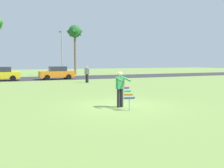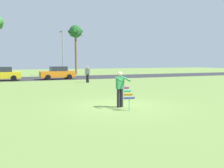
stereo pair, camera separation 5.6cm
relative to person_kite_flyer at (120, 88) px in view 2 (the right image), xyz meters
name	(u,v)px [view 2 (the right image)]	position (x,y,z in m)	size (l,w,h in m)	color
ground_plane	(120,106)	(0.14, 0.27, -0.95)	(120.00, 120.00, 0.00)	olive
road_strip	(51,78)	(0.14, 22.34, -0.95)	(120.00, 8.00, 0.01)	#2D2D33
person_kite_flyer	(120,88)	(0.00, 0.00, 0.00)	(0.60, 0.70, 1.73)	#26262B
kite_held	(128,95)	(0.07, -0.74, -0.26)	(0.53, 0.69, 1.05)	#D83399
parked_car_yellow	(2,74)	(-5.74, 19.94, -0.18)	(4.22, 1.88, 1.60)	yellow
parked_car_orange	(58,73)	(0.63, 19.94, -0.18)	(4.25, 1.93, 1.60)	orange
palm_tree_centre_far	(76,33)	(5.56, 29.83, 5.93)	(2.58, 2.71, 8.28)	brown
streetlight_pole	(63,50)	(2.76, 27.13, 3.05)	(0.24, 1.65, 7.00)	#9E9EA3
person_walker_near	(88,74)	(2.64, 13.88, -0.02)	(0.44, 0.42, 1.73)	#26262B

